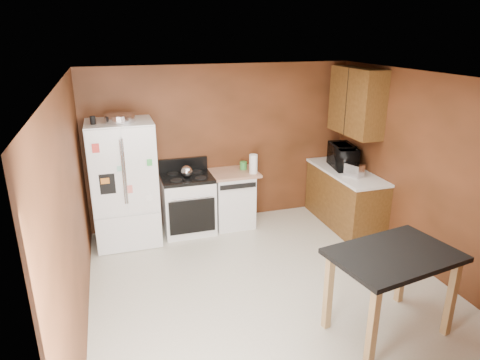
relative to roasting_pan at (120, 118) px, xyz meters
name	(u,v)px	position (x,y,z in m)	size (l,w,h in m)	color
floor	(271,291)	(1.53, -1.82, -1.85)	(4.50, 4.50, 0.00)	beige
ceiling	(277,79)	(1.53, -1.82, 0.65)	(4.50, 4.50, 0.00)	white
wall_back	(222,145)	(1.53, 0.43, -0.60)	(4.20, 4.20, 0.00)	brown
wall_front	(405,317)	(1.53, -4.07, -0.60)	(4.20, 4.20, 0.00)	brown
wall_left	(73,218)	(-0.57, -1.82, -0.60)	(4.50, 4.50, 0.00)	brown
wall_right	(431,176)	(3.63, -1.82, -0.60)	(4.50, 4.50, 0.00)	brown
roasting_pan	(120,118)	(0.00, 0.00, 0.00)	(0.41, 0.41, 0.10)	silver
pen_cup	(93,120)	(-0.35, -0.06, 0.00)	(0.07, 0.07, 0.11)	black
kettle	(187,171)	(0.88, 0.05, -0.86)	(0.18, 0.18, 0.18)	silver
paper_towel	(253,164)	(1.90, -0.03, -0.81)	(0.13, 0.13, 0.29)	white
green_canister	(243,165)	(1.82, 0.21, -0.90)	(0.11, 0.11, 0.12)	green
toaster	(354,170)	(3.28, -0.64, -0.86)	(0.16, 0.26, 0.19)	silver
microwave	(343,157)	(3.34, -0.19, -0.79)	(0.60, 0.41, 0.33)	black
refrigerator	(124,184)	(-0.02, 0.04, -0.95)	(0.90, 0.80, 1.80)	white
gas_range	(188,203)	(0.89, 0.10, -1.39)	(0.76, 0.68, 1.10)	white
dishwasher	(232,198)	(1.61, 0.13, -1.40)	(0.78, 0.63, 0.89)	white
right_cabinets	(348,169)	(3.37, -0.34, -0.94)	(0.63, 1.58, 2.45)	brown
island	(393,265)	(2.41, -2.84, -1.08)	(1.35, 1.01, 0.91)	black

